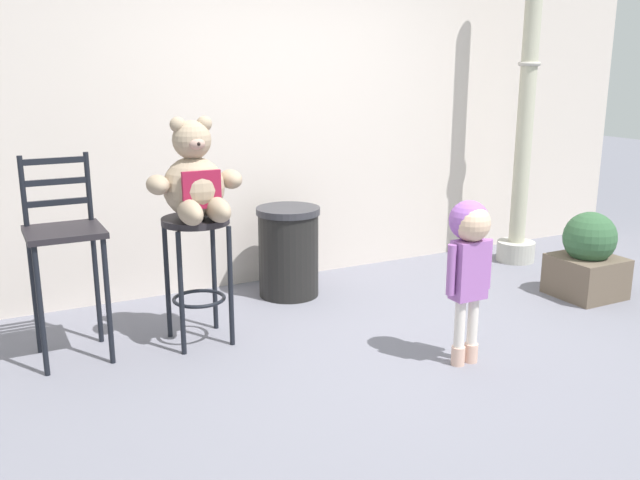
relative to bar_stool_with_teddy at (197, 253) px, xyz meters
name	(u,v)px	position (x,y,z in m)	size (l,w,h in m)	color
ground_plane	(406,356)	(1.04, -0.82, -0.59)	(24.00, 24.00, 0.00)	slate
building_wall	(272,72)	(1.04, 1.15, 1.09)	(7.40, 0.30, 3.36)	beige
bar_stool_with_teddy	(197,253)	(0.00, 0.00, 0.00)	(0.42, 0.42, 0.82)	black
teddy_bear	(195,182)	(0.00, -0.03, 0.46)	(0.59, 0.53, 0.62)	tan
child_walking	(469,247)	(1.30, -1.05, 0.13)	(0.31, 0.25, 0.99)	#DAAD99
trash_bin	(289,251)	(0.89, 0.57, -0.24)	(0.49, 0.49, 0.69)	black
lamppost	(525,127)	(3.13, 0.48, 0.62)	(0.34, 0.34, 3.02)	#B0ADA4
bar_chair_empty	(65,243)	(-0.76, 0.12, 0.13)	(0.43, 0.43, 1.23)	black
planter_with_shrub	(588,258)	(2.91, -0.51, -0.29)	(0.47, 0.47, 0.66)	brown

